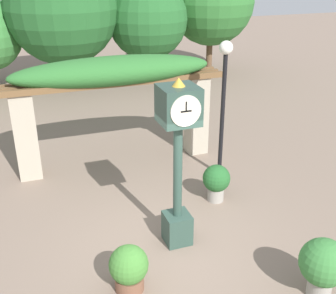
{
  "coord_description": "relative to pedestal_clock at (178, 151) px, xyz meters",
  "views": [
    {
      "loc": [
        -2.14,
        -5.99,
        4.85
      ],
      "look_at": [
        0.24,
        0.59,
        1.73
      ],
      "focal_mm": 45.0,
      "sensor_mm": 36.0,
      "label": 1
    }
  ],
  "objects": [
    {
      "name": "potted_plant_far_left",
      "position": [
        1.33,
        1.1,
        -1.39
      ],
      "size": [
        0.6,
        0.6,
        0.84
      ],
      "color": "gray",
      "rests_on": "ground"
    },
    {
      "name": "pedestal_clock",
      "position": [
        0.0,
        0.0,
        0.0
      ],
      "size": [
        0.63,
        0.67,
        3.15
      ],
      "color": "#2D473D",
      "rests_on": "ground"
    },
    {
      "name": "tree_line",
      "position": [
        0.91,
        11.41,
        1.04
      ],
      "size": [
        15.42,
        4.52,
        5.35
      ],
      "color": "brown",
      "rests_on": "ground"
    },
    {
      "name": "pergola",
      "position": [
        -0.24,
        3.65,
        0.25
      ],
      "size": [
        5.49,
        1.12,
        2.78
      ],
      "color": "#A89E89",
      "rests_on": "ground"
    },
    {
      "name": "ground_plane",
      "position": [
        -0.24,
        -0.09,
        -1.87
      ],
      "size": [
        60.0,
        60.0,
        0.0
      ],
      "primitive_type": "plane",
      "color": "#7F6B5B"
    },
    {
      "name": "potted_plant_near_right",
      "position": [
        -1.17,
        -0.92,
        -1.45
      ],
      "size": [
        0.63,
        0.63,
        0.8
      ],
      "color": "brown",
      "rests_on": "ground"
    },
    {
      "name": "lamp_post",
      "position": [
        1.96,
        2.19,
        0.41
      ],
      "size": [
        0.31,
        0.31,
        3.25
      ],
      "color": "black",
      "rests_on": "ground"
    },
    {
      "name": "potted_plant_near_left",
      "position": [
        1.61,
        -2.05,
        -1.29
      ],
      "size": [
        0.76,
        0.76,
        1.0
      ],
      "color": "gray",
      "rests_on": "ground"
    }
  ]
}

